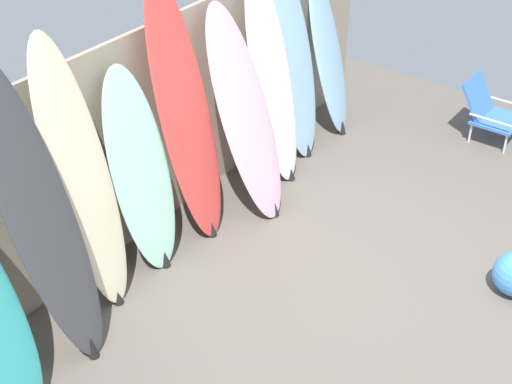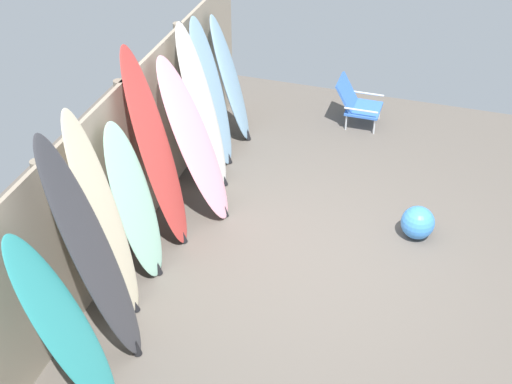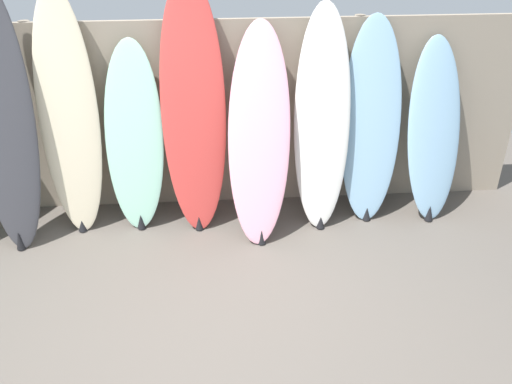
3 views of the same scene
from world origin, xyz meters
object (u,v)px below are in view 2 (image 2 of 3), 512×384
object	(u,v)px
surfboard_skyblue_8	(231,80)
beach_chair	(356,102)
surfboard_pink_5	(195,142)
surfboard_skyblue_7	(212,95)
surfboard_seafoam_3	(135,204)
surfboard_red_4	(157,152)
surfboard_teal_0	(64,327)
beach_ball	(418,223)
surfboard_cream_2	(104,219)
surfboard_white_6	(202,109)
surfboard_charcoal_1	(93,255)

from	to	relation	value
surfboard_skyblue_8	beach_chair	size ratio (longest dim) A/B	2.66
surfboard_pink_5	surfboard_skyblue_7	bearing A→B (deg)	10.27
surfboard_seafoam_3	surfboard_red_4	distance (m)	0.59
surfboard_teal_0	beach_ball	size ratio (longest dim) A/B	4.68
beach_ball	surfboard_seafoam_3	bearing A→B (deg)	118.38
surfboard_seafoam_3	surfboard_skyblue_7	distance (m)	2.12
surfboard_pink_5	beach_ball	world-z (taller)	surfboard_pink_5
surfboard_teal_0	surfboard_cream_2	size ratio (longest dim) A/B	0.79
surfboard_seafoam_3	surfboard_white_6	bearing A→B (deg)	-1.76
surfboard_pink_5	beach_chair	bearing A→B (deg)	-27.77
surfboard_cream_2	surfboard_white_6	distance (m)	2.20
surfboard_teal_0	beach_ball	world-z (taller)	surfboard_teal_0
beach_chair	beach_ball	distance (m)	2.43
surfboard_white_6	beach_chair	distance (m)	2.45
surfboard_charcoal_1	surfboard_white_6	bearing A→B (deg)	1.95
surfboard_seafoam_3	beach_ball	distance (m)	2.99
surfboard_skyblue_8	surfboard_teal_0	bearing A→B (deg)	-178.08
surfboard_pink_5	surfboard_white_6	xyz separation A→B (m)	(0.57, 0.12, 0.07)
surfboard_charcoal_1	surfboard_cream_2	xyz separation A→B (m)	(0.49, 0.16, -0.04)
surfboard_cream_2	surfboard_pink_5	world-z (taller)	surfboard_cream_2
surfboard_red_4	beach_ball	distance (m)	2.85
surfboard_skyblue_7	beach_chair	bearing A→B (deg)	-45.99
surfboard_teal_0	beach_ball	bearing A→B (deg)	-38.95
surfboard_red_4	surfboard_skyblue_7	distance (m)	1.60
surfboard_pink_5	surfboard_skyblue_7	distance (m)	1.04
surfboard_charcoal_1	surfboard_skyblue_8	world-z (taller)	surfboard_charcoal_1
surfboard_white_6	beach_chair	size ratio (longest dim) A/B	3.16
surfboard_teal_0	surfboard_skyblue_7	bearing A→B (deg)	2.58
surfboard_red_4	surfboard_skyblue_8	world-z (taller)	surfboard_red_4
surfboard_red_4	surfboard_pink_5	size ratio (longest dim) A/B	1.20
surfboard_red_4	surfboard_skyblue_7	world-z (taller)	surfboard_red_4
surfboard_cream_2	surfboard_skyblue_8	bearing A→B (deg)	-0.57
surfboard_charcoal_1	surfboard_skyblue_7	bearing A→B (deg)	2.78
surfboard_cream_2	surfboard_pink_5	xyz separation A→B (m)	(1.63, -0.19, -0.14)
surfboard_teal_0	surfboard_cream_2	xyz separation A→B (m)	(1.06, 0.18, 0.22)
surfboard_skyblue_8	beach_chair	xyz separation A→B (m)	(0.84, -1.46, -0.50)
surfboard_cream_2	surfboard_red_4	distance (m)	1.08
surfboard_skyblue_8	surfboard_white_6	bearing A→B (deg)	-177.94
surfboard_cream_2	surfboard_pink_5	bearing A→B (deg)	-6.80
surfboard_charcoal_1	surfboard_red_4	bearing A→B (deg)	4.99
surfboard_white_6	surfboard_skyblue_8	size ratio (longest dim) A/B	1.19
surfboard_cream_2	surfboard_pink_5	size ratio (longest dim) A/B	1.16
surfboard_cream_2	surfboard_seafoam_3	distance (m)	0.58
surfboard_teal_0	surfboard_skyblue_8	size ratio (longest dim) A/B	1.01
surfboard_white_6	beach_ball	xyz separation A→B (m)	(-0.28, -2.52, -0.80)
surfboard_charcoal_1	beach_ball	bearing A→B (deg)	-45.13
surfboard_pink_5	surfboard_skyblue_8	bearing A→B (deg)	5.75
surfboard_teal_0	surfboard_charcoal_1	bearing A→B (deg)	1.49
surfboard_charcoal_1	beach_ball	size ratio (longest dim) A/B	6.13
surfboard_skyblue_7	surfboard_skyblue_8	size ratio (longest dim) A/B	1.11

